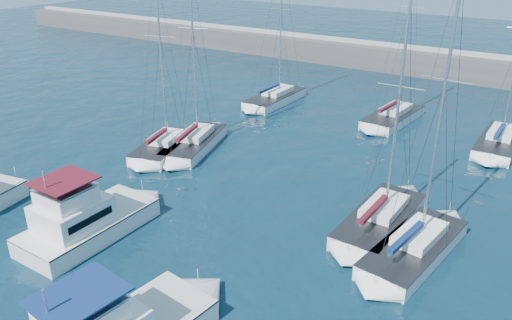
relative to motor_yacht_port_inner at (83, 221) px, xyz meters
The scene contains 10 objects.
ground 5.78m from the motor_yacht_port_inner, ahead, with size 220.00×220.00×0.00m, color black.
breakwater 52.70m from the motor_yacht_port_inner, 83.84° to the left, with size 160.00×6.00×4.45m.
motor_yacht_port_inner is the anchor object (origin of this frame).
sailboat_mid_a 13.54m from the motor_yacht_port_inner, 111.55° to the left, with size 4.90×7.80×15.54m.
sailboat_mid_b 15.09m from the motor_yacht_port_inner, 102.98° to the left, with size 5.24×8.89×16.32m.
sailboat_mid_d 18.38m from the motor_yacht_port_inner, 36.73° to the left, with size 3.43×8.60×14.36m.
sailboat_mid_e 19.67m from the motor_yacht_port_inner, 27.21° to the left, with size 4.25×8.84×16.45m.
sailboat_back_a 30.21m from the motor_yacht_port_inner, 98.08° to the left, with size 3.30×8.81×15.99m.
sailboat_back_b 32.00m from the motor_yacht_port_inner, 73.92° to the left, with size 4.03×8.69×17.65m.
sailboat_back_c 34.90m from the motor_yacht_port_inner, 57.24° to the left, with size 3.20×8.72×16.24m.
Camera 1 is at (17.22, -16.58, 16.81)m, focal length 35.00 mm.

